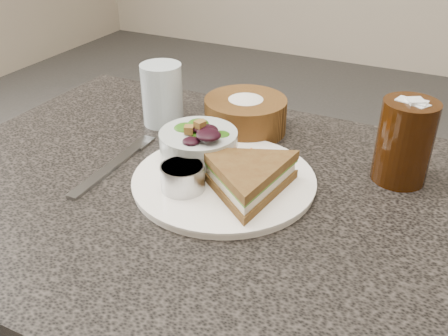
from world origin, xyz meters
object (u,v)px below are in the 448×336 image
cola_glass (405,138)px  salad_bowl (199,141)px  bread_basket (246,109)px  dinner_plate (224,181)px  water_glass (162,95)px  sandwich (247,177)px  dressing_ramekin (183,177)px

cola_glass → salad_bowl: bearing=-160.0°
salad_bowl → bread_basket: (0.01, 0.17, -0.01)m
dinner_plate → water_glass: size_ratio=2.39×
sandwich → salad_bowl: bearing=-166.2°
dinner_plate → bread_basket: bearing=104.5°
dinner_plate → dressing_ramekin: 0.08m
sandwich → bread_basket: (-0.10, 0.22, 0.01)m
dinner_plate → salad_bowl: size_ratio=2.24×
dressing_ramekin → water_glass: bearing=128.6°
dressing_ramekin → cola_glass: 0.35m
salad_bowl → cola_glass: bearing=20.0°
water_glass → sandwich: bearing=-34.1°
sandwich → water_glass: water_glass is taller
salad_bowl → water_glass: size_ratio=1.07×
dinner_plate → cola_glass: bearing=29.8°
bread_basket → water_glass: 0.17m
salad_bowl → cola_glass: cola_glass is taller
bread_basket → water_glass: bearing=-166.1°
dinner_plate → water_glass: 0.27m
bread_basket → dinner_plate: bearing=-75.5°
dressing_ramekin → cola_glass: bearing=34.5°
dinner_plate → salad_bowl: 0.08m
dressing_ramekin → water_glass: water_glass is taller
sandwich → water_glass: 0.31m
salad_bowl → dressing_ramekin: bearing=-77.2°
sandwich → salad_bowl: (-0.11, 0.05, 0.01)m
dressing_ramekin → bread_basket: (-0.01, 0.25, 0.01)m
dinner_plate → bread_basket: bread_basket is taller
bread_basket → cola_glass: cola_glass is taller
cola_glass → water_glass: cola_glass is taller
sandwich → bread_basket: size_ratio=1.17×
sandwich → dinner_plate: bearing=-164.8°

